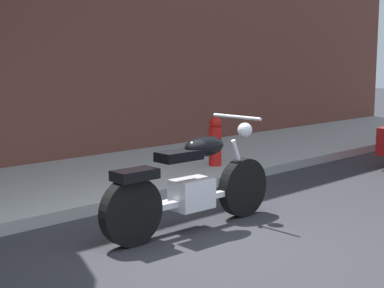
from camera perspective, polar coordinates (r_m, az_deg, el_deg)
name	(u,v)px	position (r m, az deg, el deg)	size (l,w,h in m)	color
ground_plane	(209,251)	(5.51, 1.69, -10.54)	(60.00, 60.00, 0.00)	#28282D
sidewalk	(35,190)	(7.95, -15.29, -4.38)	(23.77, 2.82, 0.14)	#9D9D9D
motorcycle	(192,186)	(6.05, -0.04, -4.17)	(2.26, 0.70, 1.17)	black
fire_hydrant	(215,145)	(8.98, 2.31, -0.14)	(0.20, 0.20, 0.91)	red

